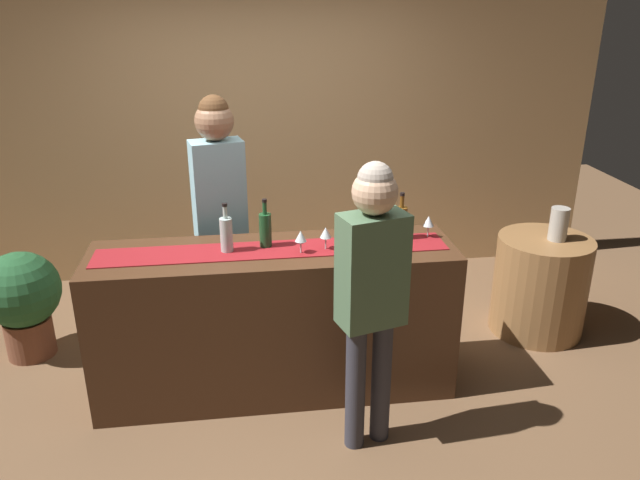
# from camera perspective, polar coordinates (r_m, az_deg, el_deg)

# --- Properties ---
(ground_plane) EXTENTS (10.00, 10.00, 0.00)m
(ground_plane) POSITION_cam_1_polar(r_m,az_deg,el_deg) (4.18, -3.97, -13.14)
(ground_plane) COLOR brown
(back_wall) EXTENTS (6.00, 0.12, 2.90)m
(back_wall) POSITION_cam_1_polar(r_m,az_deg,el_deg) (5.41, -5.82, 11.65)
(back_wall) COLOR tan
(back_wall) RESTS_ON ground
(bar_counter) EXTENTS (2.21, 0.60, 0.96)m
(bar_counter) POSITION_cam_1_polar(r_m,az_deg,el_deg) (3.93, -4.15, -7.39)
(bar_counter) COLOR #472B19
(bar_counter) RESTS_ON ground
(counter_runner_cloth) EXTENTS (2.10, 0.28, 0.01)m
(counter_runner_cloth) POSITION_cam_1_polar(r_m,az_deg,el_deg) (3.72, -4.35, -0.89)
(counter_runner_cloth) COLOR maroon
(counter_runner_cloth) RESTS_ON bar_counter
(wine_bottle_green) EXTENTS (0.07, 0.07, 0.30)m
(wine_bottle_green) POSITION_cam_1_polar(r_m,az_deg,el_deg) (3.73, -5.04, 0.99)
(wine_bottle_green) COLOR #194723
(wine_bottle_green) RESTS_ON bar_counter
(wine_bottle_clear) EXTENTS (0.07, 0.07, 0.30)m
(wine_bottle_clear) POSITION_cam_1_polar(r_m,az_deg,el_deg) (3.69, -8.60, 0.56)
(wine_bottle_clear) COLOR #B2C6C1
(wine_bottle_clear) RESTS_ON bar_counter
(wine_bottle_amber) EXTENTS (0.07, 0.07, 0.30)m
(wine_bottle_amber) POSITION_cam_1_polar(r_m,az_deg,el_deg) (3.87, 7.44, 1.64)
(wine_bottle_amber) COLOR brown
(wine_bottle_amber) RESTS_ON bar_counter
(wine_glass_near_customer) EXTENTS (0.07, 0.07, 0.14)m
(wine_glass_near_customer) POSITION_cam_1_polar(r_m,az_deg,el_deg) (3.68, 0.53, 0.63)
(wine_glass_near_customer) COLOR silver
(wine_glass_near_customer) RESTS_ON bar_counter
(wine_glass_mid_counter) EXTENTS (0.07, 0.07, 0.14)m
(wine_glass_mid_counter) POSITION_cam_1_polar(r_m,az_deg,el_deg) (3.62, -1.78, 0.29)
(wine_glass_mid_counter) COLOR silver
(wine_glass_mid_counter) RESTS_ON bar_counter
(wine_glass_far_end) EXTENTS (0.07, 0.07, 0.14)m
(wine_glass_far_end) POSITION_cam_1_polar(r_m,az_deg,el_deg) (3.92, 9.94, 1.65)
(wine_glass_far_end) COLOR silver
(wine_glass_far_end) RESTS_ON bar_counter
(bartender) EXTENTS (0.38, 0.27, 1.80)m
(bartender) POSITION_cam_1_polar(r_m,az_deg,el_deg) (4.21, -9.26, 3.98)
(bartender) COLOR #26262B
(bartender) RESTS_ON ground
(customer_sipping) EXTENTS (0.38, 0.28, 1.64)m
(customer_sipping) POSITION_cam_1_polar(r_m,az_deg,el_deg) (3.21, 4.78, -3.81)
(customer_sipping) COLOR #33333D
(customer_sipping) RESTS_ON ground
(round_side_table) EXTENTS (0.68, 0.68, 0.74)m
(round_side_table) POSITION_cam_1_polar(r_m,az_deg,el_deg) (4.90, 19.55, -3.91)
(round_side_table) COLOR olive
(round_side_table) RESTS_ON ground
(vase_on_side_table) EXTENTS (0.13, 0.13, 0.24)m
(vase_on_side_table) POSITION_cam_1_polar(r_m,az_deg,el_deg) (4.73, 21.07, 1.38)
(vase_on_side_table) COLOR #A8A399
(vase_on_side_table) RESTS_ON round_side_table
(potted_plant_tall) EXTENTS (0.53, 0.53, 0.77)m
(potted_plant_tall) POSITION_cam_1_polar(r_m,az_deg,el_deg) (4.73, -25.65, -4.80)
(potted_plant_tall) COLOR brown
(potted_plant_tall) RESTS_ON ground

